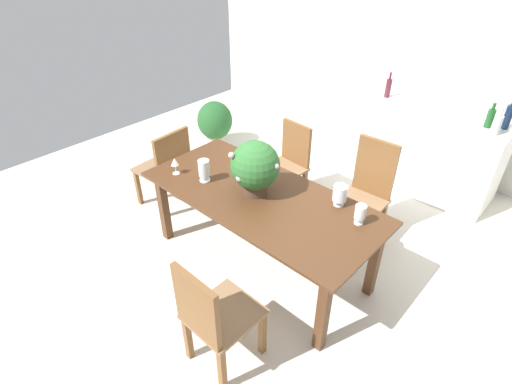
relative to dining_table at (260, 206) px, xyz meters
name	(u,v)px	position (x,y,z in m)	size (l,w,h in m)	color
ground_plane	(274,251)	(0.00, 0.20, -0.65)	(7.04, 7.04, 0.00)	silver
back_wall	(421,58)	(0.00, 2.80, 0.65)	(6.40, 0.10, 2.60)	silver
dining_table	(260,206)	(0.00, 0.00, 0.00)	(2.07, 0.94, 0.75)	#4C2D19
chair_head_end	(167,165)	(-1.33, 0.01, -0.14)	(0.51, 0.52, 0.91)	brown
chair_far_right	(367,189)	(0.46, 0.98, -0.10)	(0.44, 0.48, 1.02)	brown
chair_near_right	(212,316)	(0.46, -0.98, -0.13)	(0.43, 0.47, 0.94)	brown
chair_far_left	(289,161)	(-0.46, 0.96, -0.15)	(0.44, 0.45, 0.91)	brown
flower_centerpiece	(255,167)	(-0.06, 0.00, 0.36)	(0.41, 0.41, 0.47)	#4C3828
crystal_vase_left	(340,194)	(0.55, 0.33, 0.21)	(0.11, 0.11, 0.18)	silver
crystal_vase_center_near	(360,213)	(0.79, 0.23, 0.20)	(0.08, 0.08, 0.16)	silver
crystal_vase_right	(204,169)	(-0.51, -0.16, 0.22)	(0.10, 0.10, 0.20)	silver
wine_glass	(175,162)	(-0.79, -0.26, 0.22)	(0.07, 0.07, 0.16)	silver
kitchen_counter	(422,150)	(0.45, 2.26, -0.19)	(1.64, 0.61, 0.92)	silver
wine_bottle_green	(388,88)	(-0.13, 2.34, 0.39)	(0.06, 0.06, 0.29)	#511E28
wine_bottle_tall	(508,117)	(1.15, 2.35, 0.39)	(0.07, 0.07, 0.30)	#0F1E38
wine_bottle_clear	(490,118)	(1.01, 2.26, 0.37)	(0.07, 0.07, 0.25)	#194C1E
wine_bottle_dark	(497,124)	(1.12, 2.13, 0.38)	(0.08, 0.08, 0.28)	#B2BFB7
potted_plant_floor	(215,122)	(-2.05, 1.33, -0.30)	(0.48, 0.48, 0.63)	#9E9384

